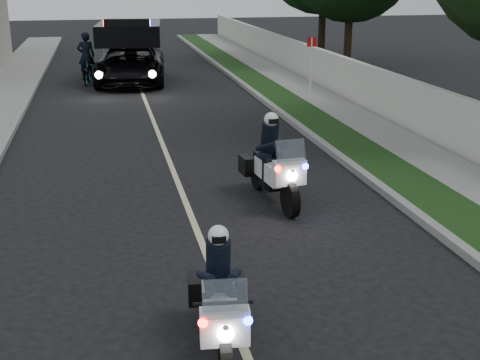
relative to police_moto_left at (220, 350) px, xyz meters
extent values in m
plane|color=black|center=(0.28, 0.69, 0.00)|extent=(120.00, 120.00, 0.00)
cube|color=gray|center=(4.38, 10.69, 0.07)|extent=(0.20, 60.00, 0.15)
cube|color=#193814|center=(5.08, 10.69, 0.08)|extent=(1.20, 60.00, 0.16)
cube|color=gray|center=(6.38, 10.69, 0.08)|extent=(1.40, 60.00, 0.16)
cube|color=beige|center=(7.38, 10.69, 0.75)|extent=(0.22, 60.00, 1.50)
cube|color=gray|center=(-3.82, 10.69, 0.07)|extent=(0.20, 60.00, 0.15)
cube|color=#BFB78C|center=(0.28, 10.69, 0.00)|extent=(0.12, 50.00, 0.01)
imported|color=black|center=(0.02, 20.67, 0.00)|extent=(3.29, 6.12, 2.86)
imported|color=black|center=(-1.75, 20.64, 0.00)|extent=(0.74, 1.71, 0.87)
imported|color=black|center=(-1.75, 20.64, 0.00)|extent=(0.71, 0.49, 1.91)
camera|label=1|loc=(-1.21, -6.80, 4.37)|focal=48.70mm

